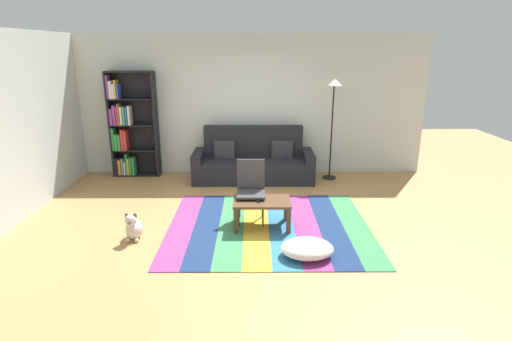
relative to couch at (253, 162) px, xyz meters
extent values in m
plane|color=#B27F4C|center=(-0.03, -2.02, -0.34)|extent=(14.00, 14.00, 0.00)
cube|color=silver|center=(-0.03, 0.53, 1.01)|extent=(6.80, 0.10, 2.70)
cube|color=silver|center=(-3.43, -1.27, 1.01)|extent=(0.10, 5.50, 2.70)
cube|color=#843370|center=(-1.01, -2.18, -0.33)|extent=(0.35, 2.46, 0.01)
cube|color=navy|center=(-0.66, -2.18, -0.33)|extent=(0.35, 2.46, 0.01)
cube|color=#387F4C|center=(-0.31, -2.18, -0.33)|extent=(0.35, 2.46, 0.01)
cube|color=gold|center=(0.04, -2.18, -0.33)|extent=(0.35, 2.46, 0.01)
cube|color=teal|center=(0.40, -2.18, -0.33)|extent=(0.35, 2.46, 0.01)
cube|color=#843370|center=(0.75, -2.18, -0.33)|extent=(0.35, 2.46, 0.01)
cube|color=navy|center=(1.10, -2.18, -0.33)|extent=(0.35, 2.46, 0.01)
cube|color=#387F4C|center=(1.45, -2.18, -0.33)|extent=(0.35, 2.46, 0.01)
cube|color=black|center=(0.00, -0.07, -0.14)|extent=(1.90, 0.80, 0.40)
cube|color=black|center=(0.00, 0.23, 0.36)|extent=(1.90, 0.20, 0.60)
cube|color=black|center=(-1.04, -0.07, -0.06)|extent=(0.18, 0.80, 0.56)
cube|color=black|center=(1.04, -0.07, -0.06)|extent=(0.18, 0.80, 0.56)
cube|color=#333338|center=(-0.55, 0.11, 0.22)|extent=(0.42, 0.19, 0.36)
cube|color=#333338|center=(0.55, 0.11, 0.22)|extent=(0.42, 0.19, 0.36)
cube|color=black|center=(-2.74, 0.28, 0.68)|extent=(0.04, 0.28, 2.02)
cube|color=black|center=(-1.88, 0.28, 0.68)|extent=(0.04, 0.28, 2.02)
cube|color=black|center=(-2.31, 0.41, 0.68)|extent=(0.90, 0.01, 2.02)
cube|color=black|center=(-2.31, 0.28, -0.32)|extent=(0.86, 0.28, 0.02)
cube|color=black|center=(-2.31, 0.28, 0.18)|extent=(0.86, 0.28, 0.02)
cube|color=black|center=(-2.31, 0.28, 0.68)|extent=(0.86, 0.28, 0.02)
cube|color=black|center=(-2.31, 0.28, 1.17)|extent=(0.86, 0.28, 0.02)
cube|color=black|center=(-2.31, 0.28, 1.67)|extent=(0.86, 0.28, 0.02)
cube|color=black|center=(-2.70, 0.24, -0.14)|extent=(0.05, 0.18, 0.34)
cube|color=orange|center=(-2.63, 0.26, -0.16)|extent=(0.05, 0.22, 0.30)
cube|color=#668C99|center=(-2.57, 0.24, -0.15)|extent=(0.04, 0.19, 0.33)
cube|color=silver|center=(-2.53, 0.27, -0.18)|extent=(0.03, 0.25, 0.26)
cube|color=green|center=(-2.49, 0.27, -0.09)|extent=(0.03, 0.25, 0.43)
cube|color=gold|center=(-2.46, 0.26, -0.14)|extent=(0.03, 0.22, 0.33)
cube|color=green|center=(-2.41, 0.27, -0.13)|extent=(0.04, 0.24, 0.35)
cube|color=green|center=(-2.36, 0.24, -0.14)|extent=(0.05, 0.18, 0.34)
cube|color=green|center=(-2.71, 0.26, 0.40)|extent=(0.03, 0.22, 0.43)
cube|color=green|center=(-2.65, 0.25, 0.35)|extent=(0.05, 0.21, 0.31)
cube|color=green|center=(-2.59, 0.23, 0.34)|extent=(0.05, 0.17, 0.31)
cube|color=red|center=(-2.53, 0.26, 0.39)|extent=(0.05, 0.22, 0.41)
cube|color=red|center=(-2.47, 0.26, 0.38)|extent=(0.05, 0.22, 0.39)
cube|color=purple|center=(-2.70, 0.25, 0.84)|extent=(0.05, 0.20, 0.30)
cube|color=purple|center=(-2.64, 0.25, 0.87)|extent=(0.04, 0.20, 0.38)
cube|color=red|center=(-2.59, 0.27, 0.86)|extent=(0.03, 0.25, 0.35)
cube|color=#8C6647|center=(-2.55, 0.26, 0.89)|extent=(0.03, 0.22, 0.41)
cube|color=silver|center=(-2.50, 0.24, 0.86)|extent=(0.04, 0.19, 0.35)
cube|color=green|center=(-2.45, 0.28, 0.86)|extent=(0.05, 0.26, 0.34)
cube|color=#334CB2|center=(-2.40, 0.26, 0.86)|extent=(0.03, 0.23, 0.35)
cube|color=silver|center=(-2.35, 0.25, 0.87)|extent=(0.04, 0.20, 0.36)
cube|color=purple|center=(-2.70, 0.24, 1.40)|extent=(0.03, 0.19, 0.43)
cube|color=silver|center=(-2.65, 0.26, 1.35)|extent=(0.05, 0.23, 0.33)
cube|color=silver|center=(-2.60, 0.25, 1.32)|extent=(0.04, 0.21, 0.28)
cube|color=gold|center=(-2.57, 0.26, 1.35)|extent=(0.03, 0.23, 0.35)
cube|color=#334CB2|center=(-2.53, 0.25, 1.32)|extent=(0.03, 0.20, 0.28)
cube|color=#513826|center=(0.12, -2.18, 0.04)|extent=(0.80, 0.52, 0.04)
cube|color=#513826|center=(-0.23, -2.40, -0.15)|extent=(0.06, 0.06, 0.35)
cube|color=#513826|center=(0.48, -2.40, -0.15)|extent=(0.06, 0.06, 0.35)
cube|color=#513826|center=(-0.23, -1.96, -0.15)|extent=(0.06, 0.06, 0.35)
cube|color=#513826|center=(0.48, -1.96, -0.15)|extent=(0.06, 0.06, 0.35)
ellipsoid|color=white|center=(0.65, -3.05, -0.22)|extent=(0.64, 0.50, 0.20)
ellipsoid|color=beige|center=(-1.58, -2.53, -0.21)|extent=(0.22, 0.30, 0.26)
sphere|color=beige|center=(-1.58, -2.63, -0.03)|extent=(0.15, 0.15, 0.15)
ellipsoid|color=#5B5750|center=(-1.58, -2.69, -0.04)|extent=(0.06, 0.07, 0.05)
ellipsoid|color=#5B5750|center=(-1.63, -2.61, 0.02)|extent=(0.05, 0.04, 0.08)
ellipsoid|color=#5B5750|center=(-1.53, -2.61, 0.02)|extent=(0.05, 0.04, 0.08)
sphere|color=beige|center=(-1.64, -2.66, -0.31)|extent=(0.06, 0.06, 0.06)
sphere|color=beige|center=(-1.52, -2.66, -0.31)|extent=(0.06, 0.06, 0.06)
cylinder|color=black|center=(1.48, 0.05, -0.32)|extent=(0.26, 0.26, 0.02)
cylinder|color=black|center=(1.48, 0.05, 0.56)|extent=(0.03, 0.03, 1.75)
cone|color=white|center=(1.48, 0.05, 1.51)|extent=(0.32, 0.32, 0.14)
cube|color=black|center=(0.06, -2.20, 0.07)|extent=(0.06, 0.15, 0.02)
cube|color=#38383D|center=(-0.03, -2.02, 0.10)|extent=(0.40, 0.40, 0.03)
cube|color=#38383D|center=(-0.03, -1.84, 0.34)|extent=(0.40, 0.03, 0.44)
cylinder|color=#38383D|center=(-0.20, -2.19, -0.12)|extent=(0.02, 0.02, 0.42)
cylinder|color=#38383D|center=(0.14, -2.19, -0.12)|extent=(0.02, 0.02, 0.42)
cylinder|color=#38383D|center=(-0.20, -1.85, -0.12)|extent=(0.02, 0.02, 0.42)
cylinder|color=#38383D|center=(0.14, -1.85, -0.12)|extent=(0.02, 0.02, 0.42)
camera|label=1|loc=(0.01, -7.43, 2.10)|focal=28.32mm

